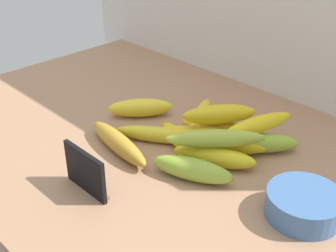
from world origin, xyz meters
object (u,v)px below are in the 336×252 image
(banana_5, at_px, (214,157))
(banana_10, at_px, (183,142))
(chalkboard_sign, at_px, (86,173))
(banana_7, at_px, (118,143))
(banana_11, at_px, (215,138))
(banana_4, at_px, (217,129))
(banana_12, at_px, (259,124))
(banana_0, at_px, (204,136))
(banana_9, at_px, (140,108))
(banana_6, at_px, (200,119))
(banana_13, at_px, (219,114))
(banana_2, at_px, (256,143))
(banana_8, at_px, (158,134))
(banana_3, at_px, (225,145))
(banana_1, at_px, (192,169))
(fruit_bowl, at_px, (304,205))

(banana_5, xyz_separation_m, banana_10, (-0.08, -0.00, -0.00))
(chalkboard_sign, distance_m, banana_7, 0.14)
(banana_10, distance_m, banana_11, 0.09)
(banana_4, height_order, banana_12, banana_12)
(banana_0, height_order, banana_9, banana_9)
(chalkboard_sign, bearing_deg, banana_11, 65.01)
(banana_6, height_order, banana_13, banana_13)
(banana_2, relative_size, banana_4, 1.07)
(banana_8, xyz_separation_m, banana_13, (0.09, 0.09, 0.05))
(banana_0, relative_size, banana_12, 1.18)
(chalkboard_sign, distance_m, banana_10, 0.23)
(banana_3, relative_size, banana_12, 1.01)
(banana_13, bearing_deg, banana_5, -54.69)
(banana_12, bearing_deg, banana_1, -97.67)
(banana_9, relative_size, banana_11, 0.78)
(banana_9, bearing_deg, banana_12, 14.94)
(banana_2, bearing_deg, banana_3, -130.71)
(fruit_bowl, distance_m, banana_7, 0.38)
(banana_4, distance_m, banana_7, 0.22)
(banana_0, height_order, banana_2, banana_2)
(fruit_bowl, relative_size, banana_10, 0.75)
(banana_7, bearing_deg, banana_6, 76.37)
(banana_3, height_order, banana_6, same)
(chalkboard_sign, xyz_separation_m, banana_11, (0.11, 0.23, 0.02))
(banana_0, height_order, banana_11, banana_11)
(banana_4, distance_m, banana_13, 0.04)
(banana_4, bearing_deg, banana_11, -53.22)
(banana_0, distance_m, banana_5, 0.08)
(banana_2, height_order, banana_9, banana_9)
(banana_3, bearing_deg, banana_7, -136.43)
(banana_0, distance_m, banana_1, 0.13)
(banana_10, bearing_deg, banana_12, 46.14)
(banana_6, relative_size, banana_13, 1.28)
(banana_7, height_order, banana_13, banana_13)
(banana_10, bearing_deg, banana_7, -132.36)
(fruit_bowl, xyz_separation_m, banana_10, (-0.28, 0.00, -0.00))
(banana_0, relative_size, banana_10, 1.16)
(banana_7, bearing_deg, banana_10, 47.64)
(banana_1, bearing_deg, banana_7, -167.78)
(banana_12, bearing_deg, banana_0, -145.67)
(chalkboard_sign, height_order, banana_5, chalkboard_sign)
(banana_6, bearing_deg, banana_8, -99.71)
(banana_0, distance_m, banana_3, 0.05)
(banana_1, relative_size, banana_9, 1.04)
(banana_4, bearing_deg, chalkboard_sign, -98.09)
(banana_5, bearing_deg, banana_9, 172.49)
(fruit_bowl, distance_m, banana_11, 0.21)
(banana_5, bearing_deg, banana_7, -149.77)
(chalkboard_sign, distance_m, banana_2, 0.35)
(fruit_bowl, distance_m, banana_3, 0.22)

